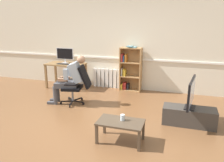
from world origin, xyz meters
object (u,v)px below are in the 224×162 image
Objects in this scene: drinking_glass at (123,117)px; bookshelf at (130,70)px; computer_mouse at (73,64)px; tv_screen at (191,93)px; imac_monitor at (65,54)px; person_seated at (70,78)px; radiator at (107,78)px; coffee_table at (121,124)px; tv_stand at (189,116)px; keyboard at (64,64)px; office_chair at (78,83)px; computer_desk at (66,67)px.

bookshelf is at bearing 101.08° from drinking_glass.
tv_screen reaches higher than computer_mouse.
imac_monitor is 5.40× the size of drinking_glass.
drinking_glass is (1.70, -1.35, -0.22)m from person_seated.
radiator is at bearing 14.03° from imac_monitor.
imac_monitor is at bearing 133.95° from drinking_glass.
tv_screen is (3.30, -1.45, -0.10)m from computer_mouse.
coffee_table is at bearing -110.78° from drinking_glass.
person_seated is 1.39× the size of tv_screen.
tv_stand is at bearing 42.61° from coffee_table.
drinking_glass is at bearing -78.92° from bookshelf.
tv_stand is at bearing -23.68° from computer_mouse.
computer_mouse reaches higher than coffee_table.
radiator is (0.89, 0.51, -0.48)m from computer_mouse.
radiator is at bearing 58.53° from tv_screen.
drinking_glass is at bearing -44.47° from keyboard.
bookshelf reaches higher than person_seated.
coffee_table is (0.54, -2.91, -0.30)m from bookshelf.
office_chair is at bearing 90.00° from person_seated.
computer_mouse is 3.33m from coffee_table.
computer_desk is 1.19× the size of office_chair.
office_chair is at bearing 171.37° from tv_stand.
computer_mouse is 1.20m from person_seated.
person_seated reaches higher than imac_monitor.
computer_desk is 0.35m from computer_mouse.
radiator is at bearing 140.90° from tv_stand.
computer_desk is at bearing -152.83° from office_chair.
person_seated is 2.21m from coffee_table.
computer_mouse is 3.65m from tv_stand.
imac_monitor is 0.43× the size of bookshelf.
person_seated reaches higher than computer_desk.
radiator is (1.20, 0.39, -0.35)m from computer_desk.
computer_desk is at bearing -171.32° from bookshelf.
office_chair reaches higher than coffee_table.
person_seated is 2.84m from tv_screen.
person_seated is (-0.18, -0.04, 0.13)m from office_chair.
tv_stand is (3.30, -1.45, -0.59)m from computer_mouse.
drinking_glass reaches higher than tv_stand.
computer_mouse is (0.31, -0.12, 0.13)m from computer_desk.
drinking_glass is at bearing -138.35° from tv_stand.
coffee_table is at bearing -49.03° from computer_mouse.
drinking_glass is (2.49, -2.56, -0.21)m from computer_desk.
keyboard is at bearing 75.88° from tv_screen.
keyboard is (0.03, -0.14, 0.12)m from computer_desk.
computer_desk reaches higher than coffee_table.
computer_desk is 3.61m from coffee_table.
keyboard is 4.39× the size of computer_mouse.
person_seated is at bearing -56.60° from imac_monitor.
computer_mouse is 0.95× the size of drinking_glass.
imac_monitor reaches higher than computer_mouse.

